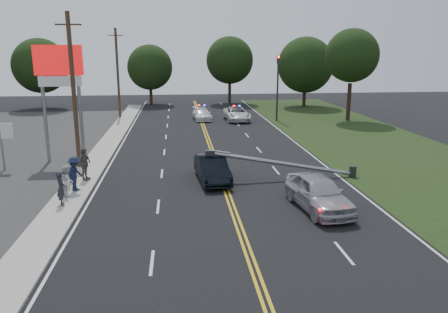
{
  "coord_description": "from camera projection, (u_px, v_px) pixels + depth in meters",
  "views": [
    {
      "loc": [
        -2.61,
        -17.0,
        7.73
      ],
      "look_at": [
        -0.0,
        7.28,
        1.7
      ],
      "focal_mm": 35.0,
      "sensor_mm": 36.0,
      "label": 1
    }
  ],
  "objects": [
    {
      "name": "tree_5",
      "position": [
        40.0,
        66.0,
        56.85
      ],
      "size": [
        7.08,
        7.08,
        9.14
      ],
      "color": "black",
      "rests_on": "ground"
    },
    {
      "name": "emergency_b",
      "position": [
        202.0,
        114.0,
        48.69
      ],
      "size": [
        2.22,
        4.6,
        1.29
      ],
      "primitive_type": "imported",
      "rotation": [
        0.0,
        0.0,
        0.09
      ],
      "color": "white",
      "rests_on": "ground"
    },
    {
      "name": "tree_9",
      "position": [
        352.0,
        56.0,
        46.82
      ],
      "size": [
        5.72,
        5.72,
        9.91
      ],
      "color": "black",
      "rests_on": "ground"
    },
    {
      "name": "sidewalk",
      "position": [
        86.0,
        175.0,
        27.3
      ],
      "size": [
        1.8,
        70.0,
        0.12
      ],
      "primitive_type": "cube",
      "color": "#A8A398",
      "rests_on": "ground"
    },
    {
      "name": "small_sign",
      "position": [
        1.0,
        135.0,
        28.11
      ],
      "size": [
        1.6,
        0.14,
        3.1
      ],
      "color": "gray",
      "rests_on": "ground"
    },
    {
      "name": "tree_7",
      "position": [
        230.0,
        60.0,
        62.42
      ],
      "size": [
        6.71,
        6.71,
        9.52
      ],
      "color": "black",
      "rests_on": "ground"
    },
    {
      "name": "centerline_yellow",
      "position": [
        220.0,
        172.0,
        28.18
      ],
      "size": [
        0.36,
        80.0,
        0.0
      ],
      "primitive_type": "cube",
      "color": "gold",
      "rests_on": "ground"
    },
    {
      "name": "bystander_d",
      "position": [
        84.0,
        164.0,
        25.82
      ],
      "size": [
        0.9,
        1.25,
        1.97
      ],
      "primitive_type": "imported",
      "rotation": [
        0.0,
        0.0,
        1.16
      ],
      "color": "#63574F",
      "rests_on": "sidewalk"
    },
    {
      "name": "bystander_c",
      "position": [
        75.0,
        174.0,
        23.89
      ],
      "size": [
        1.02,
        1.39,
        1.93
      ],
      "primitive_type": "imported",
      "rotation": [
        0.0,
        0.0,
        1.3
      ],
      "color": "#18213D",
      "rests_on": "sidewalk"
    },
    {
      "name": "utility_pole_far",
      "position": [
        118.0,
        73.0,
        49.18
      ],
      "size": [
        1.6,
        0.28,
        10.0
      ],
      "color": "#382619",
      "rests_on": "ground"
    },
    {
      "name": "waiting_sedan",
      "position": [
        318.0,
        193.0,
        21.44
      ],
      "size": [
        2.61,
        5.22,
        1.71
      ],
      "primitive_type": "imported",
      "rotation": [
        0.0,
        0.0,
        0.12
      ],
      "color": "#AAACB2",
      "rests_on": "ground"
    },
    {
      "name": "bystander_b",
      "position": [
        67.0,
        180.0,
        23.12
      ],
      "size": [
        0.86,
        0.97,
        1.66
      ],
      "primitive_type": "imported",
      "rotation": [
        0.0,
        0.0,
        1.91
      ],
      "color": "silver",
      "rests_on": "sidewalk"
    },
    {
      "name": "traffic_signal",
      "position": [
        278.0,
        82.0,
        47.34
      ],
      "size": [
        0.28,
        0.41,
        7.05
      ],
      "color": "#2D2D30",
      "rests_on": "ground"
    },
    {
      "name": "grass_verge",
      "position": [
        417.0,
        166.0,
        29.58
      ],
      "size": [
        12.0,
        80.0,
        0.01
      ],
      "primitive_type": "cube",
      "color": "black",
      "rests_on": "ground"
    },
    {
      "name": "emergency_a",
      "position": [
        237.0,
        114.0,
        48.24
      ],
      "size": [
        2.72,
        5.46,
        1.49
      ],
      "primitive_type": "imported",
      "rotation": [
        0.0,
        0.0,
        0.05
      ],
      "color": "silver",
      "rests_on": "ground"
    },
    {
      "name": "crashed_sedan",
      "position": [
        212.0,
        169.0,
        26.06
      ],
      "size": [
        2.05,
        4.77,
        1.53
      ],
      "primitive_type": "imported",
      "rotation": [
        0.0,
        0.0,
        0.1
      ],
      "color": "black",
      "rests_on": "ground"
    },
    {
      "name": "ground",
      "position": [
        242.0,
        236.0,
        18.53
      ],
      "size": [
        120.0,
        120.0,
        0.0
      ],
      "primitive_type": "plane",
      "color": "black",
      "rests_on": "ground"
    },
    {
      "name": "fallen_streetlight",
      "position": [
        291.0,
        164.0,
        26.47
      ],
      "size": [
        9.36,
        0.44,
        1.91
      ],
      "color": "#2D2D30",
      "rests_on": "ground"
    },
    {
      "name": "tree_8",
      "position": [
        306.0,
        65.0,
        58.86
      ],
      "size": [
        7.49,
        7.49,
        9.37
      ],
      "color": "black",
      "rests_on": "ground"
    },
    {
      "name": "pylon_sign",
      "position": [
        59.0,
        75.0,
        29.52
      ],
      "size": [
        3.2,
        0.35,
        8.0
      ],
      "color": "gray",
      "rests_on": "ground"
    },
    {
      "name": "bystander_a",
      "position": [
        61.0,
        188.0,
        21.72
      ],
      "size": [
        0.59,
        0.72,
        1.72
      ],
      "primitive_type": "imported",
      "rotation": [
        0.0,
        0.0,
        1.89
      ],
      "color": "#23242A",
      "rests_on": "sidewalk"
    },
    {
      "name": "utility_pole_mid",
      "position": [
        74.0,
        91.0,
        27.94
      ],
      "size": [
        1.6,
        0.28,
        10.0
      ],
      "color": "#382619",
      "rests_on": "ground"
    },
    {
      "name": "tree_6",
      "position": [
        150.0,
        67.0,
        61.27
      ],
      "size": [
        6.3,
        6.3,
        8.37
      ],
      "color": "black",
      "rests_on": "ground"
    }
  ]
}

